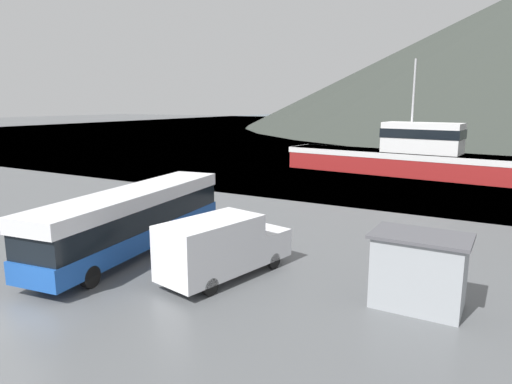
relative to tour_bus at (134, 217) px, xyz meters
name	(u,v)px	position (x,y,z in m)	size (l,w,h in m)	color
water_surface	(465,127)	(1.62, 134.43, -1.73)	(240.00, 240.00, 0.00)	#475B6B
tour_bus	(134,217)	(0.00, 0.00, 0.00)	(4.08, 12.58, 3.05)	#194799
delivery_van	(221,246)	(5.54, -0.67, -0.38)	(3.34, 6.42, 2.58)	silver
fishing_boat	(403,156)	(5.85, 31.38, 0.18)	(23.40, 6.56, 11.29)	maroon
storage_bin	(44,228)	(-5.44, -1.07, -1.05)	(1.32, 1.51, 1.35)	#287F3D
dock_kiosk	(419,270)	(13.14, 0.53, -0.39)	(3.32, 2.20, 2.67)	#93999E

